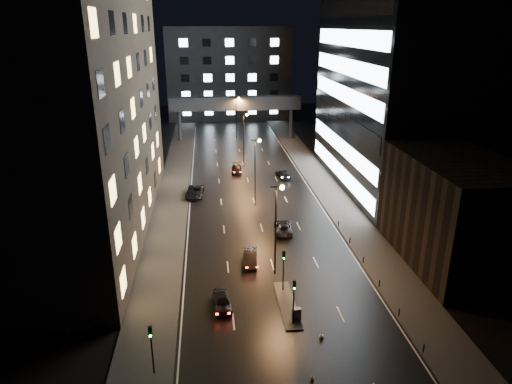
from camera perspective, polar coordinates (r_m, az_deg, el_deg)
ground at (r=79.32m, az=-1.04°, el=1.52°), size 160.00×160.00×0.00m
sidewalk_left at (r=74.51m, az=-10.29°, el=-0.01°), size 5.00×110.00×0.15m
sidewalk_right at (r=76.74m, az=8.65°, el=0.69°), size 5.00×110.00×0.15m
building_left at (r=61.16m, az=-21.80°, el=13.76°), size 15.00×48.00×40.00m
building_right_low at (r=54.89m, az=23.44°, el=-2.23°), size 10.00×18.00×12.00m
building_right_glass at (r=77.69m, az=18.73°, el=17.06°), size 20.00×36.00×45.00m
building_far at (r=133.64m, az=-3.43°, el=14.61°), size 34.00×14.00×25.00m
skybridge at (r=106.44m, az=-2.58°, el=10.95°), size 30.00×3.00×10.00m
median_island at (r=45.24m, az=3.92°, el=-13.86°), size 1.60×8.00×0.15m
traffic_signal_near at (r=45.75m, az=3.46°, el=-8.99°), size 0.28×0.34×4.40m
traffic_signal_far at (r=41.12m, az=4.76°, el=-12.69°), size 0.28×0.34×4.40m
traffic_signal_corner at (r=36.83m, az=-12.96°, el=-17.92°), size 0.28×0.34×4.40m
bollard_row at (r=51.16m, az=14.17°, el=-9.64°), size 0.12×25.12×0.90m
streetlight_near at (r=47.32m, az=2.68°, el=-3.34°), size 1.45×0.50×10.15m
streetlight_mid_a at (r=65.98m, az=0.03°, el=3.56°), size 1.45×0.50×10.15m
streetlight_mid_b at (r=85.25m, az=-1.45°, el=7.38°), size 1.45×0.50×10.15m
streetlight_far at (r=104.79m, az=-2.40°, el=9.78°), size 1.45×0.50×10.15m
car_away_a at (r=44.66m, az=-4.25°, el=-13.43°), size 1.93×4.13×1.37m
car_away_b at (r=51.78m, az=-0.74°, el=-8.24°), size 1.99×4.53×1.45m
car_away_c at (r=72.05m, az=-7.66°, el=0.02°), size 3.10×5.74×1.53m
car_away_d at (r=83.20m, az=-2.44°, el=2.88°), size 2.08×4.62×1.31m
car_toward_a at (r=59.37m, az=3.42°, el=-4.42°), size 2.86×5.18×1.37m
car_toward_b at (r=80.54m, az=3.43°, el=2.28°), size 2.46×4.78×1.33m
utility_cabinet at (r=42.93m, az=5.07°, el=-14.94°), size 0.82×0.52×1.14m
cone_a at (r=41.38m, az=8.16°, el=-17.45°), size 0.45×0.45×0.47m
cone_b at (r=37.44m, az=7.05°, el=-22.07°), size 0.39×0.39×0.55m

